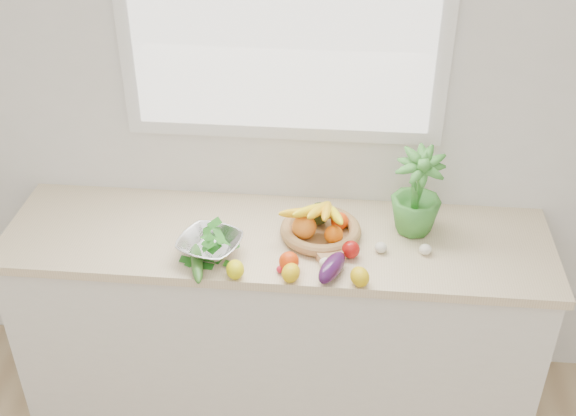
# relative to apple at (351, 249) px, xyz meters

# --- Properties ---
(back_wall) EXTENTS (4.50, 0.02, 2.70)m
(back_wall) POSITION_rel_apple_xyz_m (-0.30, 0.42, 0.41)
(back_wall) COLOR white
(back_wall) RESTS_ON ground
(counter_cabinet) EXTENTS (2.20, 0.58, 0.86)m
(counter_cabinet) POSITION_rel_apple_xyz_m (-0.30, 0.12, -0.51)
(counter_cabinet) COLOR silver
(counter_cabinet) RESTS_ON ground
(countertop) EXTENTS (2.24, 0.62, 0.04)m
(countertop) POSITION_rel_apple_xyz_m (-0.30, 0.12, -0.06)
(countertop) COLOR beige
(countertop) RESTS_ON counter_cabinet
(window_frame) EXTENTS (1.30, 0.03, 1.10)m
(window_frame) POSITION_rel_apple_xyz_m (-0.30, 0.40, 0.81)
(window_frame) COLOR white
(window_frame) RESTS_ON back_wall
(window_pane) EXTENTS (1.18, 0.01, 0.98)m
(window_pane) POSITION_rel_apple_xyz_m (-0.30, 0.38, 0.81)
(window_pane) COLOR white
(window_pane) RESTS_ON window_frame
(orange_loose) EXTENTS (0.09, 0.09, 0.08)m
(orange_loose) POSITION_rel_apple_xyz_m (-0.23, -0.10, 0.00)
(orange_loose) COLOR #E43A07
(orange_loose) RESTS_ON countertop
(lemon_a) EXTENTS (0.08, 0.10, 0.07)m
(lemon_a) POSITION_rel_apple_xyz_m (-0.43, -0.16, -0.00)
(lemon_a) COLOR yellow
(lemon_a) RESTS_ON countertop
(lemon_b) EXTENTS (0.09, 0.10, 0.07)m
(lemon_b) POSITION_rel_apple_xyz_m (-0.22, -0.16, -0.00)
(lemon_b) COLOR #E4B50C
(lemon_b) RESTS_ON countertop
(lemon_c) EXTENTS (0.10, 0.11, 0.07)m
(lemon_c) POSITION_rel_apple_xyz_m (0.04, -0.16, -0.00)
(lemon_c) COLOR gold
(lemon_c) RESTS_ON countertop
(apple) EXTENTS (0.07, 0.07, 0.07)m
(apple) POSITION_rel_apple_xyz_m (0.00, 0.00, 0.00)
(apple) COLOR #AA100D
(apple) RESTS_ON countertop
(ginger) EXTENTS (0.12, 0.10, 0.04)m
(ginger) POSITION_rel_apple_xyz_m (-0.07, -0.03, -0.02)
(ginger) COLOR tan
(ginger) RESTS_ON countertop
(garlic_a) EXTENTS (0.05, 0.05, 0.04)m
(garlic_a) POSITION_rel_apple_xyz_m (0.12, 0.04, -0.01)
(garlic_a) COLOR beige
(garlic_a) RESTS_ON countertop
(garlic_b) EXTENTS (0.05, 0.05, 0.04)m
(garlic_b) POSITION_rel_apple_xyz_m (0.29, 0.05, -0.01)
(garlic_b) COLOR white
(garlic_b) RESTS_ON countertop
(garlic_c) EXTENTS (0.06, 0.06, 0.04)m
(garlic_c) POSITION_rel_apple_xyz_m (-0.10, -0.07, -0.02)
(garlic_c) COLOR white
(garlic_c) RESTS_ON countertop
(eggplant) EXTENTS (0.14, 0.20, 0.08)m
(eggplant) POSITION_rel_apple_xyz_m (-0.07, -0.12, 0.00)
(eggplant) COLOR #35103D
(eggplant) RESTS_ON countertop
(cucumber) EXTENTS (0.10, 0.25, 0.05)m
(cucumber) POSITION_rel_apple_xyz_m (-0.58, -0.12, -0.01)
(cucumber) COLOR #215619
(cucumber) RESTS_ON countertop
(radish) EXTENTS (0.04, 0.04, 0.03)m
(radish) POSITION_rel_apple_xyz_m (-0.26, -0.12, -0.02)
(radish) COLOR red
(radish) RESTS_ON countertop
(potted_herb) EXTENTS (0.22, 0.22, 0.36)m
(potted_herb) POSITION_rel_apple_xyz_m (0.25, 0.20, 0.15)
(potted_herb) COLOR #3C8A32
(potted_herb) RESTS_ON countertop
(fruit_basket) EXTENTS (0.42, 0.42, 0.18)m
(fruit_basket) POSITION_rel_apple_xyz_m (-0.13, 0.13, 0.01)
(fruit_basket) COLOR #AB884C
(fruit_basket) RESTS_ON countertop
(colander_with_spinach) EXTENTS (0.30, 0.30, 0.12)m
(colander_with_spinach) POSITION_rel_apple_xyz_m (-0.55, -0.04, 0.03)
(colander_with_spinach) COLOR silver
(colander_with_spinach) RESTS_ON countertop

